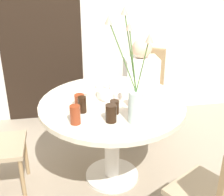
{
  "coord_description": "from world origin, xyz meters",
  "views": [
    {
      "loc": [
        -0.36,
        -2.22,
        1.85
      ],
      "look_at": [
        0.0,
        0.0,
        0.78
      ],
      "focal_mm": 50.0,
      "sensor_mm": 36.0,
      "label": 1
    }
  ],
  "objects_px": {
    "chair_far_back": "(218,190)",
    "drink_glass_0": "(79,101)",
    "drink_glass_3": "(133,99)",
    "drink_glass_2": "(111,113)",
    "drink_glass_5": "(114,107)",
    "flower_vase": "(134,93)",
    "birthday_cake": "(110,93)",
    "chair_right_flank": "(144,85)",
    "side_plate": "(104,86)",
    "person_woman": "(140,91)",
    "drink_glass_4": "(75,115)",
    "drink_glass_1": "(82,105)"
  },
  "relations": [
    {
      "from": "drink_glass_2",
      "to": "person_woman",
      "type": "height_order",
      "value": "person_woman"
    },
    {
      "from": "side_plate",
      "to": "drink_glass_4",
      "type": "xyz_separation_m",
      "value": [
        -0.29,
        -0.63,
        0.06
      ]
    },
    {
      "from": "drink_glass_2",
      "to": "person_woman",
      "type": "bearing_deg",
      "value": 64.91
    },
    {
      "from": "chair_far_back",
      "to": "drink_glass_4",
      "type": "xyz_separation_m",
      "value": [
        -0.83,
        0.56,
        0.3
      ]
    },
    {
      "from": "drink_glass_0",
      "to": "chair_right_flank",
      "type": "bearing_deg",
      "value": 49.53
    },
    {
      "from": "drink_glass_2",
      "to": "drink_glass_5",
      "type": "distance_m",
      "value": 0.13
    },
    {
      "from": "chair_right_flank",
      "to": "drink_glass_0",
      "type": "distance_m",
      "value": 1.22
    },
    {
      "from": "drink_glass_4",
      "to": "drink_glass_5",
      "type": "bearing_deg",
      "value": 19.47
    },
    {
      "from": "chair_right_flank",
      "to": "drink_glass_3",
      "type": "distance_m",
      "value": 1.06
    },
    {
      "from": "side_plate",
      "to": "drink_glass_1",
      "type": "xyz_separation_m",
      "value": [
        -0.23,
        -0.47,
        0.06
      ]
    },
    {
      "from": "chair_far_back",
      "to": "drink_glass_1",
      "type": "xyz_separation_m",
      "value": [
        -0.77,
        0.72,
        0.3
      ]
    },
    {
      "from": "chair_far_back",
      "to": "drink_glass_2",
      "type": "distance_m",
      "value": 0.85
    },
    {
      "from": "drink_glass_1",
      "to": "drink_glass_3",
      "type": "bearing_deg",
      "value": 4.03
    },
    {
      "from": "side_plate",
      "to": "drink_glass_4",
      "type": "bearing_deg",
      "value": -114.48
    },
    {
      "from": "flower_vase",
      "to": "side_plate",
      "type": "bearing_deg",
      "value": 100.27
    },
    {
      "from": "drink_glass_2",
      "to": "drink_glass_4",
      "type": "height_order",
      "value": "drink_glass_4"
    },
    {
      "from": "birthday_cake",
      "to": "drink_glass_2",
      "type": "height_order",
      "value": "drink_glass_2"
    },
    {
      "from": "chair_far_back",
      "to": "drink_glass_0",
      "type": "relative_size",
      "value": 8.68
    },
    {
      "from": "chair_far_back",
      "to": "birthday_cake",
      "type": "relative_size",
      "value": 4.17
    },
    {
      "from": "drink_glass_3",
      "to": "drink_glass_5",
      "type": "xyz_separation_m",
      "value": [
        -0.16,
        -0.09,
        -0.01
      ]
    },
    {
      "from": "flower_vase",
      "to": "drink_glass_3",
      "type": "relative_size",
      "value": 6.44
    },
    {
      "from": "flower_vase",
      "to": "drink_glass_5",
      "type": "relative_size",
      "value": 7.51
    },
    {
      "from": "drink_glass_0",
      "to": "drink_glass_1",
      "type": "xyz_separation_m",
      "value": [
        0.01,
        -0.09,
        0.01
      ]
    },
    {
      "from": "drink_glass_4",
      "to": "drink_glass_3",
      "type": "bearing_deg",
      "value": 22.73
    },
    {
      "from": "drink_glass_4",
      "to": "drink_glass_2",
      "type": "bearing_deg",
      "value": -3.0
    },
    {
      "from": "drink_glass_4",
      "to": "person_woman",
      "type": "xyz_separation_m",
      "value": [
        0.73,
        1.01,
        -0.31
      ]
    },
    {
      "from": "chair_far_back",
      "to": "person_woman",
      "type": "distance_m",
      "value": 1.58
    },
    {
      "from": "drink_glass_4",
      "to": "drink_glass_5",
      "type": "height_order",
      "value": "drink_glass_4"
    },
    {
      "from": "chair_right_flank",
      "to": "drink_glass_0",
      "type": "xyz_separation_m",
      "value": [
        -0.77,
        -0.9,
        0.29
      ]
    },
    {
      "from": "side_plate",
      "to": "drink_glass_1",
      "type": "distance_m",
      "value": 0.52
    },
    {
      "from": "drink_glass_0",
      "to": "drink_glass_3",
      "type": "relative_size",
      "value": 0.85
    },
    {
      "from": "drink_glass_0",
      "to": "side_plate",
      "type": "bearing_deg",
      "value": 57.49
    },
    {
      "from": "flower_vase",
      "to": "drink_glass_4",
      "type": "height_order",
      "value": "flower_vase"
    },
    {
      "from": "flower_vase",
      "to": "drink_glass_0",
      "type": "relative_size",
      "value": 7.61
    },
    {
      "from": "side_plate",
      "to": "drink_glass_4",
      "type": "distance_m",
      "value": 0.7
    },
    {
      "from": "drink_glass_0",
      "to": "drink_glass_5",
      "type": "distance_m",
      "value": 0.29
    },
    {
      "from": "chair_right_flank",
      "to": "drink_glass_5",
      "type": "relative_size",
      "value": 8.56
    },
    {
      "from": "drink_glass_2",
      "to": "drink_glass_3",
      "type": "xyz_separation_m",
      "value": [
        0.21,
        0.21,
        -0.0
      ]
    },
    {
      "from": "drink_glass_0",
      "to": "drink_glass_1",
      "type": "distance_m",
      "value": 0.09
    },
    {
      "from": "flower_vase",
      "to": "person_woman",
      "type": "xyz_separation_m",
      "value": [
        0.32,
        1.06,
        -0.47
      ]
    },
    {
      "from": "drink_glass_0",
      "to": "drink_glass_3",
      "type": "height_order",
      "value": "drink_glass_3"
    },
    {
      "from": "birthday_cake",
      "to": "drink_glass_5",
      "type": "height_order",
      "value": "birthday_cake"
    },
    {
      "from": "birthday_cake",
      "to": "drink_glass_0",
      "type": "xyz_separation_m",
      "value": [
        -0.27,
        -0.14,
        0.02
      ]
    },
    {
      "from": "drink_glass_2",
      "to": "drink_glass_0",
      "type": "bearing_deg",
      "value": 127.61
    },
    {
      "from": "flower_vase",
      "to": "drink_glass_2",
      "type": "height_order",
      "value": "flower_vase"
    },
    {
      "from": "drink_glass_1",
      "to": "drink_glass_4",
      "type": "bearing_deg",
      "value": -110.41
    },
    {
      "from": "side_plate",
      "to": "drink_glass_0",
      "type": "bearing_deg",
      "value": -122.51
    },
    {
      "from": "flower_vase",
      "to": "drink_glass_5",
      "type": "bearing_deg",
      "value": 127.17
    },
    {
      "from": "flower_vase",
      "to": "drink_glass_0",
      "type": "distance_m",
      "value": 0.5
    },
    {
      "from": "drink_glass_5",
      "to": "birthday_cake",
      "type": "bearing_deg",
      "value": 87.04
    }
  ]
}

